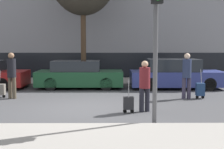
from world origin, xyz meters
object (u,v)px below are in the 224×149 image
Objects in this scene: pedestrian_left at (12,72)px; trolley_right at (200,89)px; parked_car_1 at (79,75)px; parked_car_2 at (175,75)px; trolley_left at (1,89)px; traffic_light at (156,17)px; parked_bicycle at (175,74)px; pedestrian_center at (145,83)px; trolley_center at (128,103)px; pedestrian_right at (187,73)px.

trolley_right is at bearing 20.79° from pedestrian_left.
parked_car_2 reaches higher than parked_car_1.
trolley_left is at bearing 178.13° from trolley_right.
parked_bicycle is at bearing 75.03° from traffic_light.
pedestrian_left is 9.02m from parked_bicycle.
pedestrian_center reaches higher than parked_car_2.
parked_car_2 is at bearing 64.64° from trolley_center.
parked_car_2 is 2.95m from trolley_right.
parked_bicycle is (0.47, 2.17, -0.17)m from parked_car_2.
trolley_center is 3.92m from trolley_right.
parked_car_1 is 0.94× the size of parked_car_2.
parked_bicycle is at bearing -99.91° from pedestrian_right.
pedestrian_right is (2.42, 2.53, 0.71)m from trolley_center.
trolley_right reaches higher than trolley_center.
trolley_right is (5.04, -2.98, -0.27)m from parked_car_1.
parked_car_1 is 4.66m from parked_car_2.
parked_car_1 is 5.86m from trolley_right.
parked_car_1 is at bearing 110.50° from trolley_center.
trolley_right is 5.34m from traffic_light.
trolley_left is 0.67× the size of pedestrian_center.
trolley_center is at bearing -179.93° from pedestrian_center.
pedestrian_left is 1.01× the size of pedestrian_right.
pedestrian_center is (2.59, -5.35, 0.28)m from parked_car_1.
parked_car_2 is (4.66, -0.07, 0.03)m from parked_car_1.
pedestrian_left is at bearing 149.33° from trolley_center.
pedestrian_center reaches higher than parked_bicycle.
traffic_light reaches higher than pedestrian_right.
pedestrian_center is 1.40× the size of trolley_right.
trolley_center is (4.93, -2.82, -0.02)m from trolley_left.
pedestrian_center is 1.55× the size of trolley_center.
trolley_center is (2.07, -5.54, -0.32)m from parked_car_1.
parked_car_1 is 5.41m from pedestrian_right.
trolley_left is (-7.52, -2.65, -0.33)m from parked_car_2.
parked_bicycle reaches higher than trolley_center.
traffic_light is at bearing -18.61° from pedestrian_left.
trolley_center is at bearing -139.21° from trolley_right.
parked_car_2 reaches higher than parked_bicycle.
parked_car_1 is 2.34× the size of parked_bicycle.
trolley_left is (-0.51, 0.20, -0.70)m from pedestrian_left.
parked_car_1 is 2.29× the size of pedestrian_left.
parked_car_2 reaches higher than trolley_right.
pedestrian_center is at bearing 48.23° from pedestrian_right.
parked_bicycle is at bearing 88.94° from trolley_right.
parked_car_1 is 3.58× the size of trolley_right.
pedestrian_left reaches higher than parked_car_1.
trolley_right is at bearing -1.87° from trolley_left.
trolley_left is at bearing -136.38° from parked_car_1.
parked_bicycle is (5.13, 2.10, -0.14)m from parked_car_1.
trolley_center is 8.23m from parked_bicycle.
trolley_right is at bearing 23.84° from pedestrian_center.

